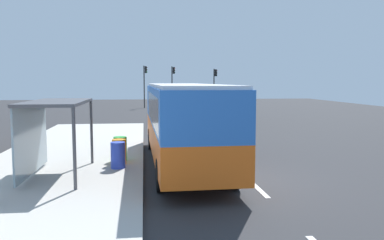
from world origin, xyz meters
name	(u,v)px	position (x,y,z in m)	size (l,w,h in m)	color
ground_plane	(192,130)	(0.00, 14.00, -0.02)	(56.00, 92.00, 0.04)	#2D2D30
sidewalk_platform	(58,170)	(-6.40, 2.00, 0.09)	(6.20, 30.00, 0.18)	beige
lane_stripe_seg_1	(257,188)	(0.25, -1.00, 0.01)	(0.16, 2.20, 0.01)	silver
lane_stripe_seg_2	(225,157)	(0.25, 4.00, 0.01)	(0.16, 2.20, 0.01)	silver
lane_stripe_seg_3	(207,141)	(0.25, 9.00, 0.01)	(0.16, 2.20, 0.01)	silver
lane_stripe_seg_4	(196,130)	(0.25, 14.00, 0.01)	(0.16, 2.20, 0.01)	silver
lane_stripe_seg_5	(188,122)	(0.25, 19.00, 0.01)	(0.16, 2.20, 0.01)	silver
lane_stripe_seg_6	(182,117)	(0.25, 24.00, 0.01)	(0.16, 2.20, 0.01)	silver
lane_stripe_seg_7	(177,113)	(0.25, 29.00, 0.01)	(0.16, 2.20, 0.01)	silver
bus	(183,119)	(-1.71, 2.73, 1.84)	(2.71, 11.05, 3.21)	orange
white_van	(209,105)	(2.20, 20.05, 1.34)	(2.19, 5.27, 2.30)	black
sedan_near	(189,101)	(2.30, 36.58, 0.79)	(1.88, 4.42, 1.52)	black
recycling_bin_blue	(118,155)	(-4.20, 1.63, 0.66)	(0.52, 0.52, 0.95)	blue
recycling_bin_orange	(119,152)	(-4.20, 2.33, 0.66)	(0.52, 0.52, 0.95)	orange
recycling_bin_green	(120,149)	(-4.20, 3.03, 0.66)	(0.52, 0.52, 0.95)	green
traffic_light_near_side	(215,82)	(5.50, 35.95, 3.22)	(0.49, 0.28, 4.83)	#2D2D2D
traffic_light_far_side	(145,80)	(-3.10, 36.75, 3.45)	(0.49, 0.28, 5.21)	#2D2D2D
traffic_light_median	(173,80)	(0.40, 37.55, 3.42)	(0.49, 0.28, 5.16)	#2D2D2D
bus_shelter	(48,119)	(-6.41, 0.75, 2.10)	(1.80, 4.00, 2.50)	#4C4C51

